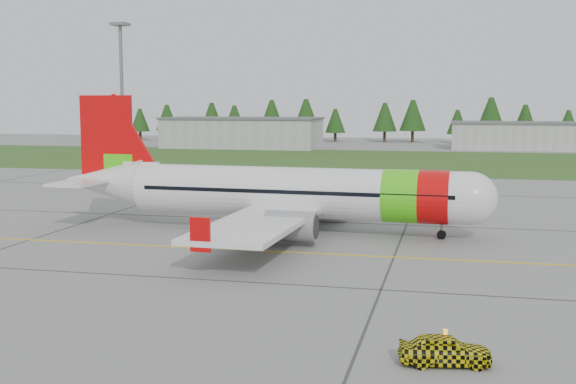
# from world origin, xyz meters

# --- Properties ---
(ground) EXTENTS (320.00, 320.00, 0.00)m
(ground) POSITION_xyz_m (0.00, 0.00, 0.00)
(ground) COLOR gray
(ground) RESTS_ON ground
(aircraft) EXTENTS (33.05, 30.42, 10.01)m
(aircraft) POSITION_xyz_m (1.56, 15.20, 2.89)
(aircraft) COLOR white
(aircraft) RESTS_ON ground
(follow_me_car) EXTENTS (1.34, 1.51, 3.33)m
(follow_me_car) POSITION_xyz_m (13.29, -10.02, 1.67)
(follow_me_car) COLOR #FCEF0E
(follow_me_car) RESTS_ON ground
(service_van) EXTENTS (2.07, 2.02, 4.68)m
(service_van) POSITION_xyz_m (-23.50, 50.32, 2.34)
(service_van) COLOR silver
(service_van) RESTS_ON ground
(grass_strip) EXTENTS (320.00, 50.00, 0.03)m
(grass_strip) POSITION_xyz_m (0.00, 82.00, 0.01)
(grass_strip) COLOR #30561E
(grass_strip) RESTS_ON ground
(taxi_guideline) EXTENTS (120.00, 0.25, 0.02)m
(taxi_guideline) POSITION_xyz_m (0.00, 8.00, 0.01)
(taxi_guideline) COLOR gold
(taxi_guideline) RESTS_ON ground
(hangar_west) EXTENTS (32.00, 14.00, 6.00)m
(hangar_west) POSITION_xyz_m (-30.00, 110.00, 3.00)
(hangar_west) COLOR #A8A8A3
(hangar_west) RESTS_ON ground
(hangar_east) EXTENTS (24.00, 12.00, 5.20)m
(hangar_east) POSITION_xyz_m (25.00, 118.00, 2.60)
(hangar_east) COLOR #A8A8A3
(hangar_east) RESTS_ON ground
(floodlight_mast) EXTENTS (0.50, 0.50, 20.00)m
(floodlight_mast) POSITION_xyz_m (-32.00, 58.00, 10.00)
(floodlight_mast) COLOR slate
(floodlight_mast) RESTS_ON ground
(treeline) EXTENTS (160.00, 8.00, 10.00)m
(treeline) POSITION_xyz_m (0.00, 138.00, 5.00)
(treeline) COLOR #1C3F14
(treeline) RESTS_ON ground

